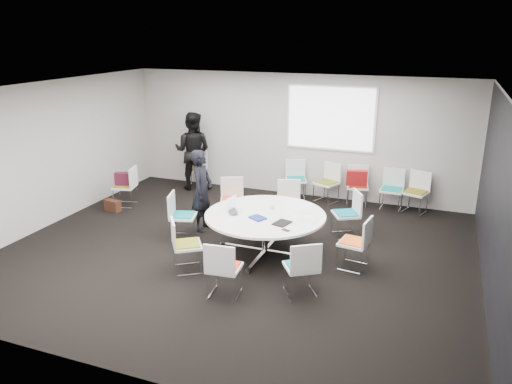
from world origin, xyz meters
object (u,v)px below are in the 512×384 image
(chair_back_c, at_px, (357,194))
(laptop, at_px, (235,211))
(chair_ring_f, at_px, (187,255))
(chair_person_back, at_px, (197,176))
(person_main, at_px, (202,190))
(chair_ring_d, at_px, (232,208))
(chair_ring_e, at_px, (183,225))
(chair_ring_h, at_px, (301,278))
(conference_table, at_px, (265,226))
(chair_back_e, at_px, (415,200))
(chair_back_a, at_px, (296,187))
(chair_ring_c, at_px, (289,211))
(maroon_bag, at_px, (124,179))
(brown_bag, at_px, (113,205))
(chair_ring_g, at_px, (224,279))
(chair_ring_b, at_px, (346,223))
(chair_back_b, at_px, (327,190))
(chair_back_d, at_px, (391,197))
(person_back, at_px, (193,151))
(chair_spare_left, at_px, (126,194))
(chair_ring_a, at_px, (354,252))
(cup, at_px, (272,207))

(chair_back_c, distance_m, laptop, 3.56)
(chair_ring_f, xyz_separation_m, chair_person_back, (-1.95, 4.13, 0.00))
(chair_ring_f, xyz_separation_m, person_main, (-0.55, 1.68, 0.52))
(chair_ring_d, distance_m, laptop, 1.52)
(chair_ring_e, bearing_deg, chair_ring_h, 48.66)
(conference_table, bearing_deg, chair_back_e, 53.32)
(chair_ring_f, relative_size, chair_person_back, 1.00)
(chair_back_a, relative_size, chair_back_e, 1.00)
(chair_ring_c, xyz_separation_m, chair_back_e, (2.30, 1.60, 0.00))
(maroon_bag, bearing_deg, brown_bag, -100.56)
(chair_ring_g, relative_size, person_main, 0.55)
(chair_person_back, bearing_deg, chair_back_a, 169.33)
(chair_ring_g, height_order, chair_back_c, same)
(chair_ring_b, distance_m, brown_bag, 4.98)
(conference_table, height_order, chair_ring_h, chair_ring_h)
(maroon_bag, xyz_separation_m, brown_bag, (-0.07, -0.38, -0.50))
(chair_ring_c, distance_m, chair_back_b, 1.65)
(chair_ring_e, bearing_deg, chair_back_d, 114.87)
(person_main, height_order, person_back, person_back)
(person_back, height_order, maroon_bag, person_back)
(chair_back_c, height_order, chair_spare_left, same)
(chair_ring_g, distance_m, chair_back_a, 4.66)
(chair_ring_b, distance_m, chair_person_back, 4.46)
(chair_ring_d, bearing_deg, chair_ring_g, 88.43)
(laptop, bearing_deg, chair_back_b, -48.65)
(chair_ring_d, relative_size, chair_ring_h, 1.00)
(conference_table, relative_size, chair_ring_g, 2.34)
(chair_ring_h, height_order, chair_back_a, same)
(chair_ring_g, bearing_deg, chair_spare_left, 136.48)
(chair_ring_e, height_order, chair_back_b, same)
(chair_person_back, bearing_deg, chair_ring_a, 134.67)
(chair_back_c, bearing_deg, chair_ring_g, 64.99)
(chair_ring_d, bearing_deg, chair_back_b, -152.07)
(chair_ring_a, distance_m, chair_back_d, 3.09)
(maroon_bag, bearing_deg, laptop, -22.44)
(chair_ring_e, height_order, person_back, person_back)
(chair_back_e, bearing_deg, laptop, 66.98)
(chair_ring_b, xyz_separation_m, maroon_bag, (-4.89, -0.01, 0.34))
(chair_back_a, relative_size, chair_back_c, 1.00)
(chair_ring_b, height_order, person_back, person_back)
(chair_ring_h, bearing_deg, chair_back_a, 74.49)
(chair_back_a, relative_size, chair_back_d, 1.00)
(chair_back_b, bearing_deg, chair_ring_f, 96.10)
(chair_back_e, bearing_deg, person_main, 51.30)
(cup, bearing_deg, chair_ring_f, -126.67)
(chair_ring_a, distance_m, chair_back_a, 3.62)
(chair_ring_e, xyz_separation_m, cup, (1.68, 0.20, 0.50))
(chair_ring_g, xyz_separation_m, laptop, (-0.45, 1.49, 0.47))
(chair_ring_b, xyz_separation_m, chair_back_d, (0.62, 1.82, 0.00))
(chair_ring_c, bearing_deg, chair_back_b, -124.31)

